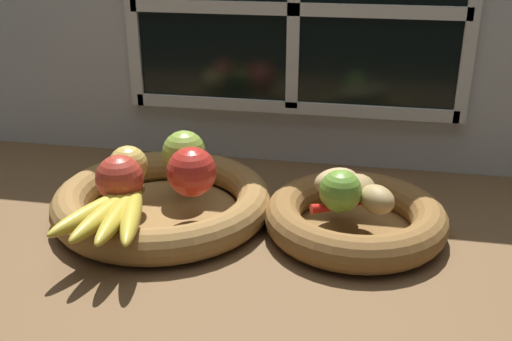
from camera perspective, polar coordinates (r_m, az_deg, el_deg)
name	(u,v)px	position (r cm, az deg, el deg)	size (l,w,h in cm)	color
ground_plane	(268,233)	(99.04, 1.11, -6.04)	(140.00, 90.00, 3.00)	brown
back_wall	(295,24)	(117.57, 3.75, 13.80)	(140.00, 4.60, 55.00)	silver
fruit_bowl_left	(162,202)	(101.17, -8.94, -3.01)	(36.53, 36.53, 5.72)	olive
fruit_bowl_right	(355,219)	(95.89, 9.46, -4.57)	(28.85, 28.85, 5.72)	brown
apple_green_back	(184,152)	(102.93, -6.88, 1.73)	(7.60, 7.60, 7.60)	#8CAD3D
apple_red_right	(192,172)	(94.40, -6.18, -0.12)	(7.99, 7.99, 7.99)	red
apple_red_front	(120,178)	(94.53, -12.92, -0.75)	(7.43, 7.43, 7.43)	#B73828
apple_golden_left	(129,164)	(100.97, -12.07, 0.59)	(6.46, 6.46, 6.46)	#DBB756
banana_bunch_front	(114,212)	(89.28, -13.46, -3.92)	(13.91, 19.35, 2.74)	gold
potato_large	(357,189)	(93.63, 9.66, -1.75)	(6.27, 5.61, 4.33)	#A38451
potato_oblong	(336,181)	(96.14, 7.70, -1.01)	(7.66, 4.79, 4.14)	tan
potato_small	(377,199)	(90.98, 11.49, -2.71)	(6.16, 4.62, 4.18)	tan
lime_near	(340,191)	(89.92, 8.09, -1.97)	(6.46, 6.46, 6.46)	#6B9E33
chili_pepper	(346,205)	(91.19, 8.60, -3.33)	(1.60, 1.60, 11.02)	red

